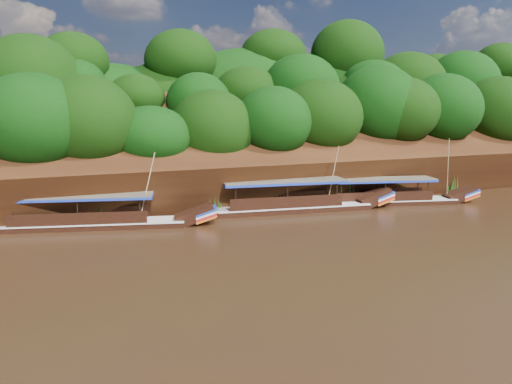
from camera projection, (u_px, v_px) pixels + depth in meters
ground at (338, 237)px, 31.50m from camera, size 160.00×160.00×0.00m
riverbank at (218, 168)px, 51.69m from camera, size 120.00×30.06×19.40m
boat_0 at (396, 198)px, 42.23m from camera, size 13.66×5.33×5.99m
boat_1 at (302, 204)px, 39.42m from camera, size 14.84×4.29×5.64m
boat_2 at (104, 220)px, 33.99m from camera, size 14.58×5.61×5.53m
reeds at (231, 202)px, 38.36m from camera, size 49.36×2.12×2.07m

